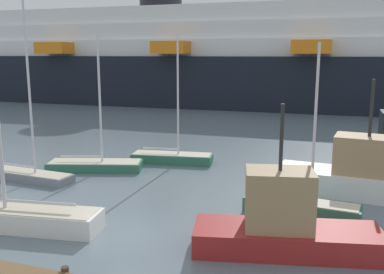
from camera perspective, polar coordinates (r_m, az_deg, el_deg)
ground_plane at (r=18.29m, az=-8.48°, el=-12.71°), size 600.00×600.00×0.00m
sailboat_0 at (r=20.61m, az=14.30°, el=-8.84°), size 5.34×1.85×7.80m
sailboat_1 at (r=19.95m, az=-22.13°, el=-9.49°), size 7.34×2.65×11.25m
sailboat_2 at (r=29.28m, az=-2.66°, el=-2.61°), size 5.63×2.35×8.54m
sailboat_3 at (r=28.14m, az=-12.73°, el=-3.50°), size 6.18×3.41×8.42m
sailboat_4 at (r=27.06m, az=-20.77°, el=-4.37°), size 5.63×1.77×10.35m
fishing_boat_0 at (r=24.07m, az=21.47°, el=-4.65°), size 8.49×3.40×6.08m
fishing_boat_2 at (r=16.67m, az=12.09°, el=-11.20°), size 7.28×3.69×5.58m
cruise_ship at (r=63.02m, az=15.68°, el=9.75°), size 127.07×21.50×20.16m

